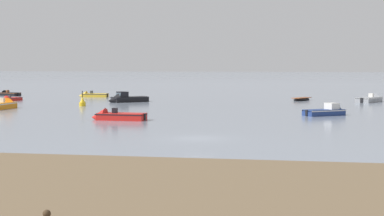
{
  "coord_description": "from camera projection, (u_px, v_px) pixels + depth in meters",
  "views": [
    {
      "loc": [
        8.4,
        -48.54,
        5.9
      ],
      "look_at": [
        -5.04,
        25.04,
        0.61
      ],
      "focal_mm": 58.89,
      "sensor_mm": 36.0,
      "label": 1
    }
  ],
  "objects": [
    {
      "name": "ground_plane",
      "position": [
        198.0,
        139.0,
        49.55
      ],
      "size": [
        800.0,
        800.0,
        0.0
      ],
      "primitive_type": "plane",
      "color": "gray"
    },
    {
      "name": "mudflat_shore",
      "position": [
        183.0,
        199.0,
        27.01
      ],
      "size": [
        242.15,
        22.59,
        0.15
      ],
      "primitive_type": "cube",
      "color": "brown",
      "rests_on": "ground"
    },
    {
      "name": "tidal_rock_near",
      "position": [
        47.0,
        214.0,
        23.48
      ],
      "size": [
        0.31,
        0.31,
        0.31
      ],
      "primitive_type": "sphere",
      "color": "#402F1E",
      "rests_on": "mudflat_shore"
    },
    {
      "name": "motorboat_moored_0",
      "position": [
        7.0,
        94.0,
        116.12
      ],
      "size": [
        4.99,
        3.16,
        1.62
      ],
      "rotation": [
        0.0,
        0.0,
        2.79
      ],
      "color": "black",
      "rests_on": "ground"
    },
    {
      "name": "motorboat_moored_2",
      "position": [
        114.0,
        117.0,
        65.89
      ],
      "size": [
        6.0,
        2.37,
        2.01
      ],
      "rotation": [
        0.0,
        0.0,
        3.09
      ],
      "color": "red",
      "rests_on": "ground"
    },
    {
      "name": "motorboat_moored_3",
      "position": [
        2.0,
        106.0,
        82.59
      ],
      "size": [
        2.71,
        6.75,
        2.26
      ],
      "rotation": [
        0.0,
        0.0,
        1.51
      ],
      "color": "orange",
      "rests_on": "ground"
    },
    {
      "name": "rowboat_moored_1",
      "position": [
        301.0,
        99.0,
        100.46
      ],
      "size": [
        3.41,
        4.34,
        0.66
      ],
      "rotation": [
        0.0,
        0.0,
        1.03
      ],
      "color": "black",
      "rests_on": "ground"
    },
    {
      "name": "motorboat_moored_4",
      "position": [
        371.0,
        100.0,
        96.84
      ],
      "size": [
        4.83,
        6.41,
        2.11
      ],
      "rotation": [
        0.0,
        0.0,
        1.07
      ],
      "color": "gray",
      "rests_on": "ground"
    },
    {
      "name": "motorboat_moored_5",
      "position": [
        9.0,
        100.0,
        99.52
      ],
      "size": [
        2.38,
        4.32,
        1.41
      ],
      "rotation": [
        0.0,
        0.0,
        4.46
      ],
      "color": "red",
      "rests_on": "ground"
    },
    {
      "name": "motorboat_moored_6",
      "position": [
        330.0,
        112.0,
        71.88
      ],
      "size": [
        5.6,
        4.71,
        2.09
      ],
      "rotation": [
        0.0,
        0.0,
        0.61
      ],
      "color": "navy",
      "rests_on": "ground"
    },
    {
      "name": "motorboat_moored_7",
      "position": [
        91.0,
        96.0,
        110.86
      ],
      "size": [
        5.27,
        2.03,
        1.77
      ],
      "rotation": [
        0.0,
        0.0,
        3.18
      ],
      "color": "gold",
      "rests_on": "ground"
    },
    {
      "name": "motorboat_moored_8",
      "position": [
        124.0,
        100.0,
        96.32
      ],
      "size": [
        6.21,
        5.9,
        2.42
      ],
      "rotation": [
        0.0,
        0.0,
        3.87
      ],
      "color": "black",
      "rests_on": "ground"
    },
    {
      "name": "channel_buoy",
      "position": [
        82.0,
        103.0,
        87.38
      ],
      "size": [
        0.9,
        0.9,
        2.3
      ],
      "color": "gold",
      "rests_on": "ground"
    }
  ]
}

